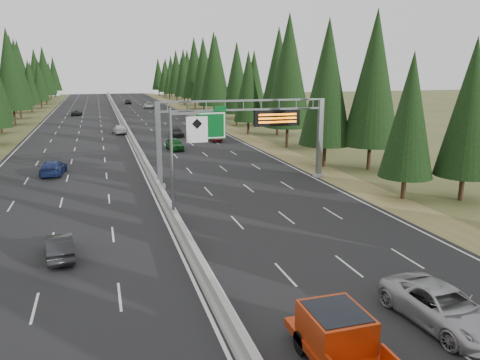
# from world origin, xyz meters

# --- Properties ---
(road) EXTENTS (32.00, 260.00, 0.08)m
(road) POSITION_xyz_m (0.00, 80.00, 0.04)
(road) COLOR black
(road) RESTS_ON ground
(shoulder_right) EXTENTS (3.60, 260.00, 0.06)m
(shoulder_right) POSITION_xyz_m (17.80, 80.00, 0.03)
(shoulder_right) COLOR olive
(shoulder_right) RESTS_ON ground
(shoulder_left) EXTENTS (3.60, 260.00, 0.06)m
(shoulder_left) POSITION_xyz_m (-17.80, 80.00, 0.03)
(shoulder_left) COLOR #454D24
(shoulder_left) RESTS_ON ground
(median_barrier) EXTENTS (0.70, 260.00, 0.85)m
(median_barrier) POSITION_xyz_m (0.00, 80.00, 0.41)
(median_barrier) COLOR gray
(median_barrier) RESTS_ON road
(sign_gantry) EXTENTS (16.75, 0.98, 7.80)m
(sign_gantry) POSITION_xyz_m (8.92, 34.88, 5.27)
(sign_gantry) COLOR slate
(sign_gantry) RESTS_ON road
(hov_sign_pole) EXTENTS (2.80, 0.50, 8.00)m
(hov_sign_pole) POSITION_xyz_m (0.58, 24.97, 4.72)
(hov_sign_pole) COLOR slate
(hov_sign_pole) RESTS_ON road
(tree_row_right) EXTENTS (12.33, 241.20, 18.96)m
(tree_row_right) POSITION_xyz_m (22.02, 72.47, 9.50)
(tree_row_right) COLOR black
(tree_row_right) RESTS_ON ground
(silver_minivan) EXTENTS (3.14, 6.00, 1.61)m
(silver_minivan) POSITION_xyz_m (8.71, 8.00, 0.89)
(silver_minivan) COLOR #9D9CA1
(silver_minivan) RESTS_ON road
(red_pickup) EXTENTS (2.25, 6.29, 2.05)m
(red_pickup) POSITION_xyz_m (3.12, 6.51, 1.21)
(red_pickup) COLOR black
(red_pickup) RESTS_ON road
(car_ahead_green) EXTENTS (2.10, 4.71, 1.57)m
(car_ahead_green) POSITION_xyz_m (4.89, 55.18, 0.87)
(car_ahead_green) COLOR #145A1E
(car_ahead_green) RESTS_ON road
(car_ahead_dkred) EXTENTS (1.43, 4.07, 1.34)m
(car_ahead_dkred) POSITION_xyz_m (11.90, 61.18, 0.75)
(car_ahead_dkred) COLOR #520B14
(car_ahead_dkred) RESTS_ON road
(car_ahead_dkgrey) EXTENTS (1.98, 4.59, 1.32)m
(car_ahead_dkgrey) POSITION_xyz_m (7.22, 68.02, 0.74)
(car_ahead_dkgrey) COLOR black
(car_ahead_dkgrey) RESTS_ON road
(car_ahead_white) EXTENTS (2.88, 5.61, 1.51)m
(car_ahead_white) POSITION_xyz_m (8.91, 125.07, 0.84)
(car_ahead_white) COLOR silver
(car_ahead_white) RESTS_ON road
(car_ahead_far) EXTENTS (1.95, 4.38, 1.46)m
(car_ahead_far) POSITION_xyz_m (4.45, 143.33, 0.81)
(car_ahead_far) COLOR black
(car_ahead_far) RESTS_ON road
(car_onc_near) EXTENTS (1.84, 4.24, 1.36)m
(car_onc_near) POSITION_xyz_m (-7.26, 20.38, 0.76)
(car_onc_near) COLOR black
(car_onc_near) RESTS_ON road
(car_onc_blue) EXTENTS (2.60, 5.34, 1.50)m
(car_onc_blue) POSITION_xyz_m (-9.42, 43.62, 0.83)
(car_onc_blue) COLOR navy
(car_onc_blue) RESTS_ON road
(car_onc_white) EXTENTS (2.32, 4.80, 1.58)m
(car_onc_white) POSITION_xyz_m (-1.50, 73.77, 0.87)
(car_onc_white) COLOR #B6B6B6
(car_onc_white) RESTS_ON road
(car_onc_far) EXTENTS (2.41, 4.77, 1.29)m
(car_onc_far) POSITION_xyz_m (-9.42, 109.32, 0.73)
(car_onc_far) COLOR black
(car_onc_far) RESTS_ON road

